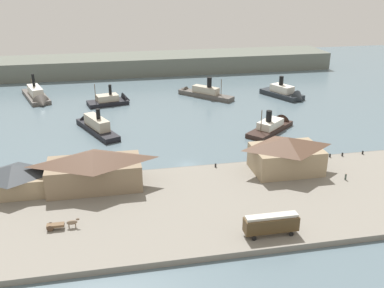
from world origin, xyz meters
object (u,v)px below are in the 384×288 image
(ferry_approaching_west, at_px, (274,125))
(ferry_near_quay, at_px, (113,101))
(ferry_shed_central_terminal, at_px, (94,169))
(pedestrian_at_waters_edge, at_px, (346,177))
(mooring_post_west, at_px, (363,153))
(ferry_moored_east, at_px, (37,97))
(mooring_post_center_west, at_px, (216,165))
(mooring_post_center_east, at_px, (342,154))
(ferry_approaching_east, at_px, (94,125))
(ferry_shed_customs_shed, at_px, (286,154))
(mooring_post_east, at_px, (330,155))
(ferry_shed_west_terminal, at_px, (14,178))
(horse_cart, at_px, (62,224))
(street_tram, at_px, (271,223))
(ferry_departing_north, at_px, (286,94))
(ferry_outer_harbor, at_px, (201,92))

(ferry_approaching_west, relative_size, ferry_near_quay, 1.17)
(ferry_shed_central_terminal, bearing_deg, pedestrian_at_waters_edge, -7.88)
(mooring_post_west, relative_size, ferry_moored_east, 0.04)
(mooring_post_center_west, distance_m, ferry_moored_east, 89.59)
(ferry_shed_central_terminal, distance_m, ferry_moored_east, 81.75)
(mooring_post_center_east, xyz_separation_m, ferry_approaching_east, (-63.26, 35.90, 0.03))
(pedestrian_at_waters_edge, relative_size, ferry_approaching_west, 0.08)
(ferry_shed_customs_shed, height_order, mooring_post_east, ferry_shed_customs_shed)
(ferry_shed_west_terminal, distance_m, horse_cart, 20.40)
(mooring_post_center_west, relative_size, mooring_post_east, 1.00)
(ferry_approaching_east, relative_size, ferry_moored_east, 0.94)
(ferry_shed_west_terminal, distance_m, mooring_post_east, 76.40)
(mooring_post_center_east, bearing_deg, street_tram, -135.48)
(mooring_post_center_west, distance_m, ferry_departing_north, 72.90)
(mooring_post_center_west, relative_size, ferry_outer_harbor, 0.04)
(ferry_approaching_east, bearing_deg, pedestrian_at_waters_edge, -40.50)
(mooring_post_west, relative_size, ferry_departing_north, 0.05)
(ferry_near_quay, xyz_separation_m, ferry_departing_north, (65.47, -4.82, 0.34))
(ferry_approaching_east, xyz_separation_m, ferry_moored_east, (-21.30, 37.80, -0.26))
(horse_cart, distance_m, mooring_post_center_west, 40.70)
(ferry_outer_harbor, distance_m, ferry_near_quay, 33.94)
(street_tram, xyz_separation_m, ferry_approaching_west, (22.69, 56.84, -2.34))
(ferry_outer_harbor, height_order, ferry_approaching_west, ferry_approaching_west)
(ferry_outer_harbor, bearing_deg, ferry_near_quay, -173.81)
(ferry_outer_harbor, bearing_deg, horse_cart, -117.42)
(ferry_outer_harbor, bearing_deg, mooring_post_west, -66.86)
(pedestrian_at_waters_edge, relative_size, mooring_post_east, 1.82)
(mooring_post_east, bearing_deg, mooring_post_west, 0.81)
(ferry_shed_west_terminal, relative_size, mooring_post_east, 16.26)
(ferry_shed_central_terminal, bearing_deg, ferry_departing_north, 41.70)
(horse_cart, distance_m, mooring_post_center_east, 71.96)
(ferry_shed_west_terminal, bearing_deg, ferry_shed_central_terminal, -2.67)
(ferry_near_quay, bearing_deg, ferry_outer_harbor, 6.19)
(ferry_shed_west_terminal, xyz_separation_m, ferry_approaching_east, (16.46, 40.06, -2.75))
(mooring_post_east, bearing_deg, ferry_approaching_west, 101.06)
(pedestrian_at_waters_edge, xyz_separation_m, mooring_post_center_west, (-27.64, 12.58, -0.30))
(mooring_post_west, height_order, mooring_post_east, same)
(mooring_post_center_west, relative_size, ferry_approaching_west, 0.05)
(ferry_shed_central_terminal, bearing_deg, mooring_post_west, 4.25)
(street_tram, bearing_deg, ferry_shed_customs_shed, 62.35)
(ferry_departing_north, bearing_deg, ferry_approaching_east, -162.38)
(ferry_shed_customs_shed, bearing_deg, mooring_post_center_west, 162.06)
(ferry_shed_west_terminal, relative_size, ferry_departing_north, 0.74)
(ferry_shed_west_terminal, xyz_separation_m, pedestrian_at_waters_edge, (73.45, -8.61, -2.49))
(ferry_shed_west_terminal, distance_m, ferry_shed_customs_shed, 61.78)
(ferry_shed_central_terminal, relative_size, mooring_post_center_east, 22.97)
(ferry_shed_central_terminal, bearing_deg, ferry_approaching_west, 29.85)
(ferry_shed_customs_shed, relative_size, ferry_departing_north, 0.82)
(ferry_shed_customs_shed, distance_m, ferry_moored_east, 103.45)
(ferry_departing_north, bearing_deg, ferry_near_quay, 175.79)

